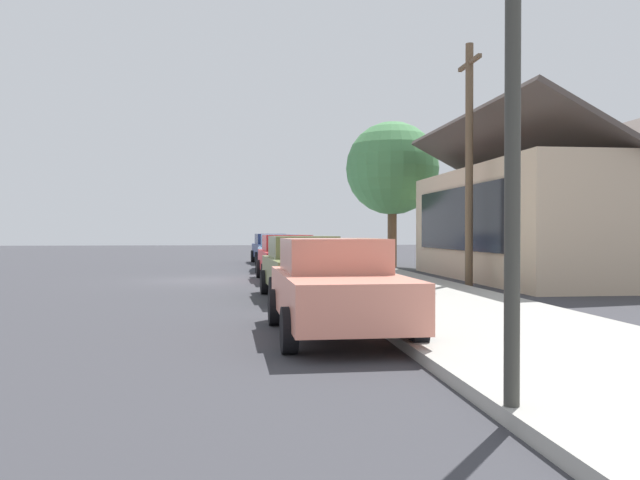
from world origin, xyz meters
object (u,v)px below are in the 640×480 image
object	(u,v)px
car_navy	(271,248)
utility_pole_wooden	(469,160)
car_coral	(336,286)
fire_hydrant_red	(302,256)
shade_tree	(392,169)
car_skyblue	(279,252)
car_cherry	(288,257)
traffic_light_main	(395,25)
car_olive	(304,266)

from	to	relation	value
car_navy	utility_pole_wooden	xyz separation A→B (m)	(15.96, 5.41, 3.11)
car_coral	fire_hydrant_red	xyz separation A→B (m)	(-21.92, 1.43, -0.32)
car_coral	shade_tree	bearing A→B (deg)	163.22
fire_hydrant_red	car_coral	bearing A→B (deg)	-3.74
car_skyblue	utility_pole_wooden	size ratio (longest dim) A/B	0.63
car_navy	car_cherry	bearing A→B (deg)	-2.92
traffic_light_main	car_navy	bearing A→B (deg)	179.53
car_cherry	shade_tree	bearing A→B (deg)	142.96
car_skyblue	car_coral	size ratio (longest dim) A/B	1.03
utility_pole_wooden	fire_hydrant_red	distance (m)	14.07
car_olive	car_navy	bearing A→B (deg)	177.44
car_navy	utility_pole_wooden	distance (m)	17.14
car_olive	utility_pole_wooden	xyz separation A→B (m)	(-2.85, 5.38, 3.11)
car_navy	car_olive	bearing A→B (deg)	-3.01
shade_tree	fire_hydrant_red	bearing A→B (deg)	-110.80
fire_hydrant_red	car_olive	bearing A→B (deg)	-4.97
traffic_light_main	car_coral	bearing A→B (deg)	177.47
car_navy	traffic_light_main	xyz separation A→B (m)	(29.93, -0.25, 2.68)
car_cherry	utility_pole_wooden	bearing A→B (deg)	55.49
car_skyblue	fire_hydrant_red	xyz separation A→B (m)	(-3.60, 1.31, -0.32)
shade_tree	car_navy	bearing A→B (deg)	-128.65
car_skyblue	shade_tree	xyz separation A→B (m)	(-1.99, 5.56, 3.93)
car_cherry	car_olive	world-z (taller)	same
car_cherry	utility_pole_wooden	world-z (taller)	utility_pole_wooden
traffic_light_main	utility_pole_wooden	size ratio (longest dim) A/B	0.69
fire_hydrant_red	shade_tree	bearing A→B (deg)	69.20
utility_pole_wooden	car_coral	bearing A→B (deg)	-31.47
shade_tree	traffic_light_main	bearing A→B (deg)	-13.08
traffic_light_main	utility_pole_wooden	bearing A→B (deg)	157.95
car_cherry	fire_hydrant_red	distance (m)	9.72
car_skyblue	car_cherry	distance (m)	6.02
car_cherry	car_coral	size ratio (longest dim) A/B	1.01
car_olive	traffic_light_main	size ratio (longest dim) A/B	0.86
traffic_light_main	fire_hydrant_red	world-z (taller)	traffic_light_main
car_olive	traffic_light_main	xyz separation A→B (m)	(11.12, -0.28, 2.68)
shade_tree	fire_hydrant_red	world-z (taller)	shade_tree
shade_tree	traffic_light_main	distance (m)	26.11
car_olive	car_coral	bearing A→B (deg)	-3.15
car_navy	utility_pole_wooden	size ratio (longest dim) A/B	0.65
shade_tree	fire_hydrant_red	distance (m)	6.22
utility_pole_wooden	shade_tree	bearing A→B (deg)	178.78
car_cherry	car_navy	bearing A→B (deg)	178.18
car_cherry	car_coral	bearing A→B (deg)	-2.29
car_coral	fire_hydrant_red	world-z (taller)	car_coral
car_olive	shade_tree	size ratio (longest dim) A/B	0.64
car_navy	utility_pole_wooden	world-z (taller)	utility_pole_wooden
car_skyblue	car_cherry	bearing A→B (deg)	1.35
fire_hydrant_red	car_cherry	bearing A→B (deg)	-8.12
utility_pole_wooden	fire_hydrant_red	world-z (taller)	utility_pole_wooden
car_navy	traffic_light_main	size ratio (longest dim) A/B	0.93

